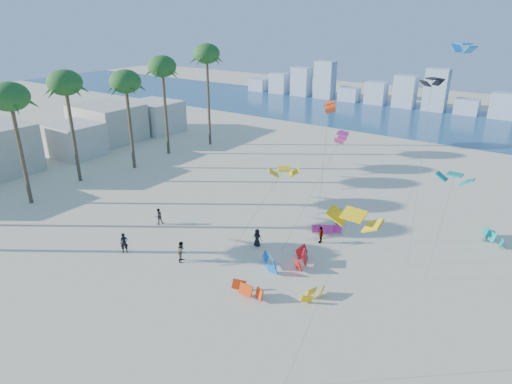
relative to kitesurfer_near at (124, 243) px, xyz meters
The scene contains 10 objects.
ground 9.07m from the kitesurfer_near, 58.75° to the right, with size 220.00×220.00×0.00m, color beige.
ocean 64.45m from the kitesurfer_near, 85.83° to the left, with size 220.00×220.00×0.00m, color navy.
kitesurfer_near is the anchor object (origin of this frame).
kitesurfer_mid 5.22m from the kitesurfer_near, 19.63° to the left, with size 0.84×0.65×1.72m, color gray.
kitesurfers_far 20.30m from the kitesurfer_near, 34.89° to the left, with size 33.90×11.09×1.91m.
grounded_kites 17.01m from the kitesurfer_near, 29.01° to the left, with size 16.23×20.70×1.00m.
flying_kites 28.99m from the kitesurfer_near, 33.90° to the left, with size 32.18×34.57×16.66m.
palm_row 21.73m from the kitesurfer_near, 153.53° to the left, with size 6.38×44.80×14.72m.
beachfront_buildings 31.88m from the kitesurfer_near, 155.71° to the left, with size 11.50×43.00×6.00m.
distant_skyline 74.39m from the kitesurfer_near, 87.30° to the left, with size 85.00×3.00×8.40m.
Camera 1 is at (22.98, -12.81, 18.82)m, focal length 31.08 mm.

